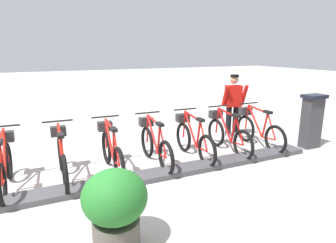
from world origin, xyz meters
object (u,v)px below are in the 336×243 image
(bike_docked_3, at_px, (155,144))
(bike_docked_5, at_px, (62,157))
(bike_docked_2, at_px, (193,138))
(worker_near_rack, at_px, (233,103))
(planter_bush, at_px, (115,205))
(bike_docked_4, at_px, (111,150))
(bike_docked_1, at_px, (227,134))
(bike_docked_0, at_px, (258,129))
(bike_docked_6, at_px, (5,165))
(payment_kiosk, at_px, (311,120))

(bike_docked_3, height_order, bike_docked_5, same)
(bike_docked_2, distance_m, worker_near_rack, 2.08)
(bike_docked_3, xyz_separation_m, planter_bush, (-2.23, 1.39, 0.11))
(bike_docked_3, bearing_deg, planter_bush, 147.95)
(bike_docked_4, bearing_deg, bike_docked_2, -90.00)
(bike_docked_1, height_order, bike_docked_2, same)
(bike_docked_0, distance_m, bike_docked_6, 5.35)
(payment_kiosk, height_order, bike_docked_6, payment_kiosk)
(payment_kiosk, bearing_deg, bike_docked_3, 81.40)
(bike_docked_5, xyz_separation_m, planter_bush, (-2.23, -0.39, 0.11))
(bike_docked_0, xyz_separation_m, bike_docked_3, (0.00, 2.68, 0.00))
(bike_docked_0, distance_m, bike_docked_2, 1.78)
(bike_docked_6, bearing_deg, planter_bush, -150.07)
(bike_docked_1, xyz_separation_m, bike_docked_6, (0.00, 4.46, 0.00))
(bike_docked_2, height_order, bike_docked_4, same)
(bike_docked_1, bearing_deg, bike_docked_5, 90.00)
(payment_kiosk, xyz_separation_m, worker_near_rack, (1.55, 1.12, 0.24))
(bike_docked_2, xyz_separation_m, bike_docked_4, (0.00, 1.78, 0.00))
(bike_docked_5, bearing_deg, bike_docked_1, -90.00)
(bike_docked_3, distance_m, worker_near_rack, 2.88)
(payment_kiosk, distance_m, bike_docked_4, 4.71)
(bike_docked_1, distance_m, bike_docked_3, 1.78)
(bike_docked_5, height_order, bike_docked_6, same)
(payment_kiosk, bearing_deg, bike_docked_0, 62.63)
(bike_docked_1, height_order, bike_docked_6, same)
(bike_docked_3, bearing_deg, bike_docked_4, 90.00)
(worker_near_rack, bearing_deg, bike_docked_2, 119.02)
(bike_docked_4, bearing_deg, planter_bush, 167.30)
(payment_kiosk, relative_size, bike_docked_0, 0.74)
(payment_kiosk, height_order, bike_docked_0, payment_kiosk)
(bike_docked_3, bearing_deg, bike_docked_6, 90.00)
(payment_kiosk, height_order, bike_docked_3, payment_kiosk)
(bike_docked_3, height_order, bike_docked_4, same)
(bike_docked_1, bearing_deg, planter_bush, 125.02)
(worker_near_rack, bearing_deg, bike_docked_0, -179.22)
(bike_docked_6, relative_size, worker_near_rack, 1.04)
(bike_docked_5, bearing_deg, bike_docked_6, 90.00)
(bike_docked_6, bearing_deg, payment_kiosk, -95.06)
(bike_docked_2, distance_m, bike_docked_6, 3.57)
(bike_docked_1, relative_size, bike_docked_3, 1.00)
(bike_docked_2, xyz_separation_m, bike_docked_3, (0.00, 0.89, 0.00))
(bike_docked_4, xyz_separation_m, worker_near_rack, (0.98, -3.55, 0.48))
(bike_docked_5, bearing_deg, planter_bush, -170.06)
(bike_docked_0, distance_m, bike_docked_4, 3.57)
(bike_docked_1, distance_m, bike_docked_2, 0.89)
(bike_docked_2, distance_m, bike_docked_3, 0.89)
(planter_bush, bearing_deg, bike_docked_0, -61.32)
(payment_kiosk, height_order, bike_docked_2, payment_kiosk)
(bike_docked_2, bearing_deg, worker_near_rack, -60.98)
(bike_docked_0, xyz_separation_m, bike_docked_4, (0.00, 3.57, 0.00))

